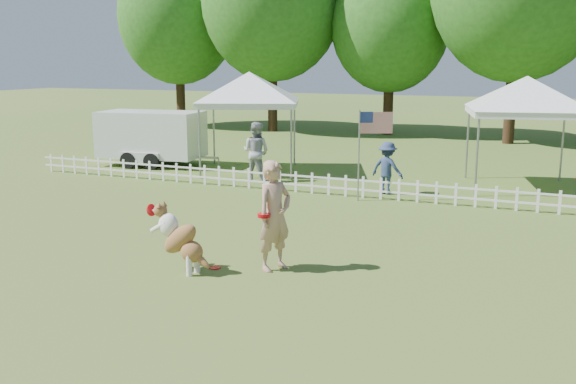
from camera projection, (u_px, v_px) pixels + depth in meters
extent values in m
plane|color=#39601E|center=(238.00, 272.00, 11.45)|extent=(120.00, 120.00, 0.00)
imported|color=tan|center=(275.00, 216.00, 11.45)|extent=(0.73, 0.86, 1.99)
cylinder|color=red|center=(215.00, 268.00, 11.69)|extent=(0.22, 0.22, 0.02)
imported|color=#9A9CA0|center=(256.00, 152.00, 19.95)|extent=(0.96, 0.77, 1.86)
imported|color=navy|center=(387.00, 168.00, 18.07)|extent=(1.06, 0.77, 1.48)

